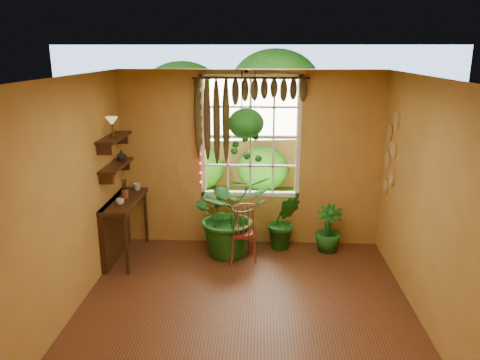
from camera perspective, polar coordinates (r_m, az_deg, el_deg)
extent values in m
plane|color=brown|center=(5.58, 0.53, -16.62)|extent=(4.50, 4.50, 0.00)
plane|color=silver|center=(4.73, 0.62, 12.25)|extent=(4.50, 4.50, 0.00)
plane|color=gold|center=(7.16, 1.26, 2.48)|extent=(4.00, 0.00, 4.00)
plane|color=gold|center=(5.44, -21.00, -2.85)|extent=(0.00, 4.50, 4.50)
plane|color=gold|center=(5.31, 22.71, -3.48)|extent=(0.00, 4.50, 4.50)
cube|color=white|center=(7.11, 1.28, 5.29)|extent=(1.52, 0.10, 1.86)
cube|color=white|center=(7.14, 1.29, 5.33)|extent=(1.38, 0.01, 1.78)
cylinder|color=#391E0F|center=(6.90, 1.30, 12.33)|extent=(1.70, 0.04, 0.04)
cube|color=#391E0F|center=(6.95, -13.94, -2.51)|extent=(0.40, 1.20, 0.06)
cube|color=#391E0F|center=(7.13, -14.96, -5.69)|extent=(0.08, 1.18, 0.90)
cylinder|color=#391E0F|center=(6.56, -13.69, -7.69)|extent=(0.05, 0.05, 0.86)
cylinder|color=#391E0F|center=(7.55, -11.39, -4.42)|extent=(0.05, 0.05, 0.86)
cube|color=#391E0F|center=(6.83, -14.84, 1.74)|extent=(0.25, 0.90, 0.04)
cube|color=#391E0F|center=(6.74, -15.07, 5.04)|extent=(0.25, 0.90, 0.04)
cube|color=#2B5518|center=(12.34, 1.84, 1.58)|extent=(14.00, 10.00, 0.04)
cube|color=brown|center=(10.38, 1.71, 4.09)|extent=(12.00, 0.10, 1.80)
plane|color=#7F9ED4|center=(13.84, 2.02, 9.72)|extent=(12.00, 0.00, 12.00)
cylinder|color=maroon|center=(6.81, 0.06, -6.47)|extent=(0.50, 0.50, 0.04)
torus|color=maroon|center=(6.50, 0.44, -3.33)|extent=(0.37, 0.14, 0.38)
imported|color=#144D17|center=(6.93, -1.25, -4.17)|extent=(1.43, 1.35, 1.26)
imported|color=#144D17|center=(7.20, 5.37, -5.07)|extent=(0.51, 0.43, 0.88)
imported|color=#144D17|center=(7.24, 10.72, -5.87)|extent=(0.42, 0.42, 0.71)
ellipsoid|color=black|center=(6.80, 0.74, 6.28)|extent=(0.31, 0.31, 0.18)
ellipsoid|color=#144D17|center=(6.79, 0.74, 6.92)|extent=(0.52, 0.52, 0.44)
imported|color=silver|center=(6.69, -14.41, -2.57)|extent=(0.11, 0.11, 0.09)
imported|color=beige|center=(7.30, -12.43, -0.82)|extent=(0.15, 0.15, 0.11)
cylinder|color=brown|center=(6.97, -13.86, -1.66)|extent=(0.10, 0.10, 0.12)
imported|color=#B2AD99|center=(7.03, -14.27, 2.95)|extent=(0.18, 0.18, 0.15)
cylinder|color=#503616|center=(6.64, -15.24, 5.14)|extent=(0.09, 0.09, 0.03)
cylinder|color=#503616|center=(6.62, -15.29, 5.89)|extent=(0.02, 0.02, 0.17)
cone|color=slate|center=(6.60, -15.37, 6.94)|extent=(0.17, 0.17, 0.11)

